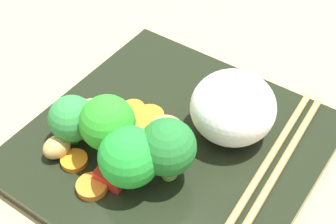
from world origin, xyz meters
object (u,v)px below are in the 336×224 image
at_px(square_plate, 172,147).
at_px(broccoli_floret_2, 132,159).
at_px(rice_mound, 233,107).
at_px(carrot_slice_3, 133,109).
at_px(chopstick_pair, 272,167).

distance_m(square_plate, broccoli_floret_2, 0.08).
relative_size(rice_mound, carrot_slice_3, 3.47).
height_order(broccoli_floret_2, carrot_slice_3, broccoli_floret_2).
bearing_deg(broccoli_floret_2, rice_mound, -17.52).
distance_m(square_plate, carrot_slice_3, 0.06).
xyz_separation_m(square_plate, broccoli_floret_2, (-0.06, -0.00, 0.05)).
xyz_separation_m(carrot_slice_3, chopstick_pair, (0.02, -0.16, 0.00)).
bearing_deg(carrot_slice_3, rice_mound, -68.23).
height_order(square_plate, broccoli_floret_2, broccoli_floret_2).
xyz_separation_m(broccoli_floret_2, chopstick_pair, (0.09, -0.09, -0.03)).
distance_m(broccoli_floret_2, chopstick_pair, 0.14).
distance_m(carrot_slice_3, chopstick_pair, 0.16).
bearing_deg(rice_mound, broccoli_floret_2, 162.48).
height_order(square_plate, chopstick_pair, chopstick_pair).
bearing_deg(broccoli_floret_2, chopstick_pair, -44.91).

